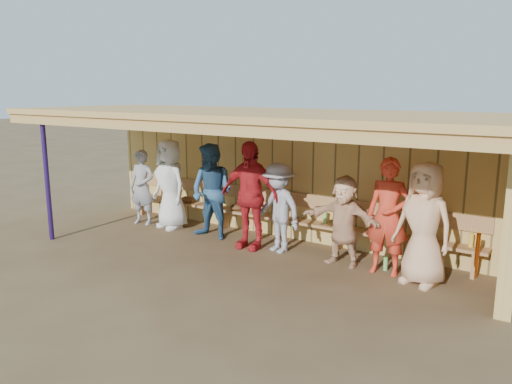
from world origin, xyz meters
TOP-DOWN VIEW (x-y plane):
  - ground at (0.00, 0.00)m, footprint 90.00×90.00m
  - player_a at (-2.99, 0.42)m, footprint 0.65×0.50m
  - player_b at (-2.26, 0.52)m, footprint 1.02×0.77m
  - player_c at (-1.07, 0.42)m, footprint 0.90×0.71m
  - player_d at (-0.13, 0.32)m, footprint 1.17×0.54m
  - player_e at (0.42, 0.42)m, footprint 1.16×0.87m
  - player_f at (1.66, 0.45)m, footprint 1.41×0.52m
  - player_g at (2.40, 0.44)m, footprint 0.71×0.50m
  - player_h at (2.99, 0.31)m, footprint 1.02×0.80m
  - dugout_structure at (0.39, 0.69)m, footprint 8.80×3.20m
  - bench at (0.00, 1.12)m, footprint 7.60×0.34m
  - dugout_equipment at (-0.98, 0.99)m, footprint 6.58×0.62m

SIDE VIEW (x-z plane):
  - ground at x=0.00m, z-range 0.00..0.00m
  - dugout_equipment at x=-0.98m, z-range 0.09..0.89m
  - bench at x=0.00m, z-range 0.06..0.99m
  - player_f at x=1.66m, z-range 0.00..1.50m
  - player_e at x=0.42m, z-range 0.00..1.60m
  - player_a at x=-2.99m, z-range 0.00..1.60m
  - player_h at x=2.99m, z-range 0.00..1.84m
  - player_g at x=2.40m, z-range 0.00..1.84m
  - player_c at x=-1.07m, z-range 0.00..1.85m
  - player_b at x=-2.26m, z-range 0.00..1.86m
  - player_d at x=-0.13m, z-range 0.00..1.96m
  - dugout_structure at x=0.39m, z-range 0.44..2.94m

